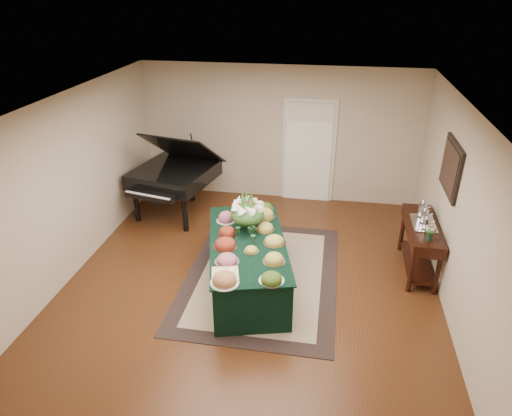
% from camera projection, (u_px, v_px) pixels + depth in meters
% --- Properties ---
extents(ground, '(6.00, 6.00, 0.00)m').
position_uv_depth(ground, '(253.00, 277.00, 7.03)').
color(ground, black).
rests_on(ground, ground).
extents(area_rug, '(2.29, 3.20, 0.01)m').
position_uv_depth(area_rug, '(262.00, 275.00, 7.07)').
color(area_rug, black).
rests_on(area_rug, ground).
extents(kitchen_doorway, '(1.05, 0.07, 2.10)m').
position_uv_depth(kitchen_doorway, '(308.00, 152.00, 9.09)').
color(kitchen_doorway, silver).
rests_on(kitchen_doorway, ground).
extents(buffet_table, '(1.60, 2.45, 0.77)m').
position_uv_depth(buffet_table, '(248.00, 263.00, 6.68)').
color(buffet_table, black).
rests_on(buffet_table, ground).
extents(food_platters, '(1.22, 2.41, 0.12)m').
position_uv_depth(food_platters, '(247.00, 238.00, 6.48)').
color(food_platters, '#ACB5AC').
rests_on(food_platters, buffet_table).
extents(cutting_board, '(0.41, 0.41, 0.10)m').
position_uv_depth(cutting_board, '(225.00, 272.00, 5.76)').
color(cutting_board, tan).
rests_on(cutting_board, buffet_table).
extents(green_goblets, '(0.33, 0.31, 0.18)m').
position_uv_depth(green_goblets, '(248.00, 235.00, 6.50)').
color(green_goblets, black).
rests_on(green_goblets, buffet_table).
extents(floral_centerpiece, '(0.51, 0.51, 0.51)m').
position_uv_depth(floral_centerpiece, '(247.00, 210.00, 6.71)').
color(floral_centerpiece, black).
rests_on(floral_centerpiece, buffet_table).
extents(grand_piano, '(1.70, 1.83, 1.66)m').
position_uv_depth(grand_piano, '(174.00, 174.00, 8.59)').
color(grand_piano, black).
rests_on(grand_piano, ground).
extents(wicker_basket, '(0.38, 0.38, 0.24)m').
position_uv_depth(wicker_basket, '(225.00, 224.00, 8.32)').
color(wicker_basket, '#A97644').
rests_on(wicker_basket, ground).
extents(mahogany_sideboard, '(0.45, 1.39, 0.82)m').
position_uv_depth(mahogany_sideboard, '(421.00, 235.00, 6.92)').
color(mahogany_sideboard, black).
rests_on(mahogany_sideboard, ground).
extents(tea_service, '(0.34, 0.58, 0.30)m').
position_uv_depth(tea_service, '(424.00, 216.00, 6.83)').
color(tea_service, silver).
rests_on(tea_service, mahogany_sideboard).
extents(pink_bouquet, '(0.18, 0.18, 0.23)m').
position_uv_depth(pink_bouquet, '(430.00, 230.00, 6.36)').
color(pink_bouquet, black).
rests_on(pink_bouquet, mahogany_sideboard).
extents(wall_painting, '(0.05, 0.95, 0.75)m').
position_uv_depth(wall_painting, '(451.00, 168.00, 6.39)').
color(wall_painting, black).
rests_on(wall_painting, ground).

